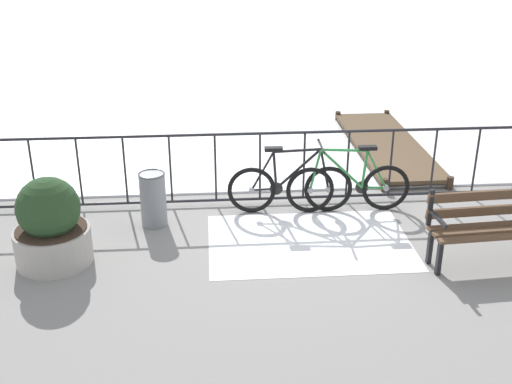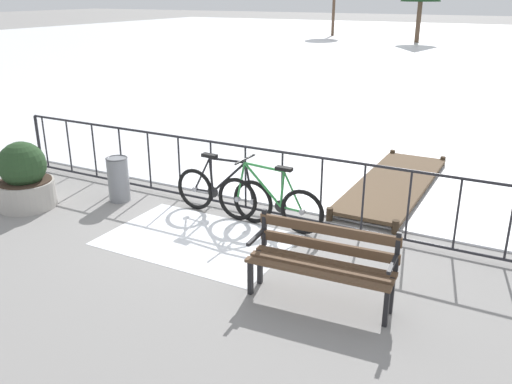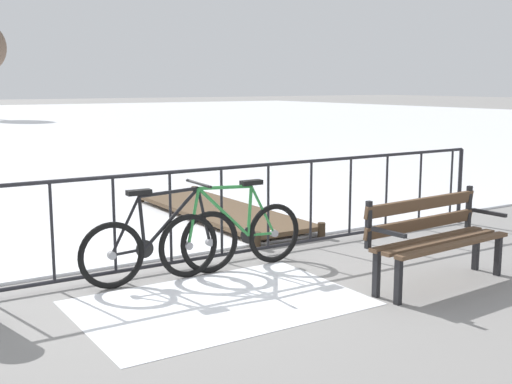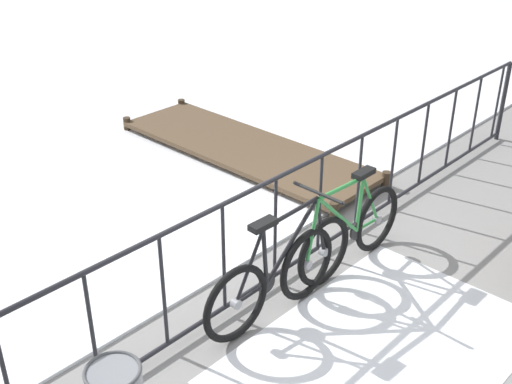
{
  "view_description": "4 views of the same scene",
  "coord_description": "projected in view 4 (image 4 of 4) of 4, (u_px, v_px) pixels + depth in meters",
  "views": [
    {
      "loc": [
        -1.31,
        -8.14,
        3.73
      ],
      "look_at": [
        -0.74,
        -0.88,
        0.57
      ],
      "focal_mm": 44.29,
      "sensor_mm": 36.0,
      "label": 1
    },
    {
      "loc": [
        3.83,
        -6.77,
        3.22
      ],
      "look_at": [
        0.57,
        -0.73,
        0.67
      ],
      "focal_mm": 37.9,
      "sensor_mm": 36.0,
      "label": 2
    },
    {
      "loc": [
        -2.87,
        -6.14,
        1.96
      ],
      "look_at": [
        1.03,
        -0.06,
        0.76
      ],
      "focal_mm": 45.84,
      "sensor_mm": 36.0,
      "label": 3
    },
    {
      "loc": [
        -3.57,
        -3.12,
        3.42
      ],
      "look_at": [
        0.06,
        0.28,
        0.8
      ],
      "focal_mm": 45.29,
      "sensor_mm": 36.0,
      "label": 4
    }
  ],
  "objects": [
    {
      "name": "ground_plane",
      "position": [
        274.0,
        283.0,
        5.79
      ],
      "size": [
        160.0,
        160.0,
        0.0
      ],
      "primitive_type": "plane",
      "color": "gray"
    },
    {
      "name": "snow_patch",
      "position": [
        382.0,
        350.0,
        5.0
      ],
      "size": [
        2.52,
        1.68,
        0.01
      ],
      "primitive_type": "cube",
      "color": "white",
      "rests_on": "ground"
    },
    {
      "name": "railing_fence",
      "position": [
        275.0,
        229.0,
        5.53
      ],
      "size": [
        9.06,
        0.06,
        1.07
      ],
      "color": "#232328",
      "rests_on": "ground"
    },
    {
      "name": "bicycle_near_railing",
      "position": [
        344.0,
        236.0,
        5.79
      ],
      "size": [
        1.71,
        0.52,
        0.97
      ],
      "color": "black",
      "rests_on": "ground"
    },
    {
      "name": "bicycle_second",
      "position": [
        282.0,
        272.0,
        5.29
      ],
      "size": [
        1.71,
        0.52,
        0.97
      ],
      "color": "black",
      "rests_on": "ground"
    },
    {
      "name": "wooden_dock",
      "position": [
        245.0,
        148.0,
        8.12
      ],
      "size": [
        1.1,
        3.65,
        0.2
      ],
      "color": "brown",
      "rests_on": "ground"
    }
  ]
}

